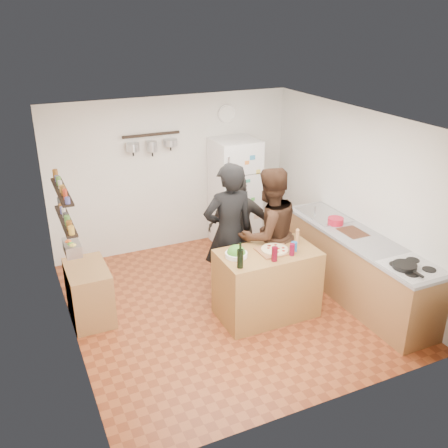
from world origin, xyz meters
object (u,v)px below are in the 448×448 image
wine_bottle (240,259)px  counter_run (357,268)px  red_bowl (336,221)px  side_table (89,293)px  salt_canister (294,247)px  skillet (405,266)px  person_center (268,235)px  prep_island (267,284)px  person_left (229,233)px  person_back (240,228)px  fridge (235,193)px  pepper_mill (297,238)px  salad_bowl (236,255)px  wall_clock (227,114)px

wine_bottle → counter_run: (1.83, 0.10, -0.57)m
red_bowl → side_table: 3.48m
salt_canister → side_table: 2.67m
skillet → person_center: bearing=124.0°
prep_island → wine_bottle: 0.79m
wine_bottle → person_left: bearing=73.8°
salt_canister → red_bowl: bearing=26.0°
person_left → person_center: person_left is taller
salt_canister → person_back: bearing=97.4°
person_left → fridge: (0.84, 1.57, -0.07)m
skillet → fridge: 3.29m
skillet → pepper_mill: bearing=125.4°
counter_run → side_table: (-3.44, 1.00, -0.09)m
prep_island → fridge: bearing=75.0°
person_left → red_bowl: person_left is taller
person_left → salt_canister: bearing=130.5°
prep_island → red_bowl: bearing=15.7°
prep_island → pepper_mill: pepper_mill is taller
red_bowl → fridge: 1.95m
salt_canister → side_table: size_ratio=0.16×
salad_bowl → person_left: person_left is taller
person_center → skillet: 1.78m
salad_bowl → fridge: 2.35m
fridge → side_table: size_ratio=2.25×
prep_island → salad_bowl: 0.64m
salt_canister → counter_run: salt_canister is taller
salad_bowl → wall_clock: (1.00, 2.46, 1.21)m
person_left → counter_run: size_ratio=0.74×
pepper_mill → prep_island: bearing=-173.7°
salt_canister → person_center: size_ratio=0.07×
wine_bottle → pepper_mill: (0.95, 0.27, -0.03)m
wine_bottle → red_bowl: size_ratio=1.04×
skillet → red_bowl: 1.41m
prep_island → pepper_mill: bearing=6.3°
person_center → side_table: 2.46m
counter_run → wall_clock: bearing=105.9°
wine_bottle → wall_clock: wall_clock is taller
person_left → side_table: bearing=-5.5°
prep_island → red_bowl: red_bowl is taller
red_bowl → fridge: bearing=111.1°
counter_run → wall_clock: wall_clock is taller
side_table → wall_clock: bearing=31.3°
side_table → counter_run: bearing=-16.1°
wall_clock → red_bowl: bearing=-71.9°
salad_bowl → side_table: bearing=154.0°
prep_island → red_bowl: size_ratio=5.64×
pepper_mill → person_center: size_ratio=0.09×
pepper_mill → salt_canister: (-0.15, -0.17, -0.02)m
salt_canister → person_left: bearing=127.7°
prep_island → wall_clock: size_ratio=4.17×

